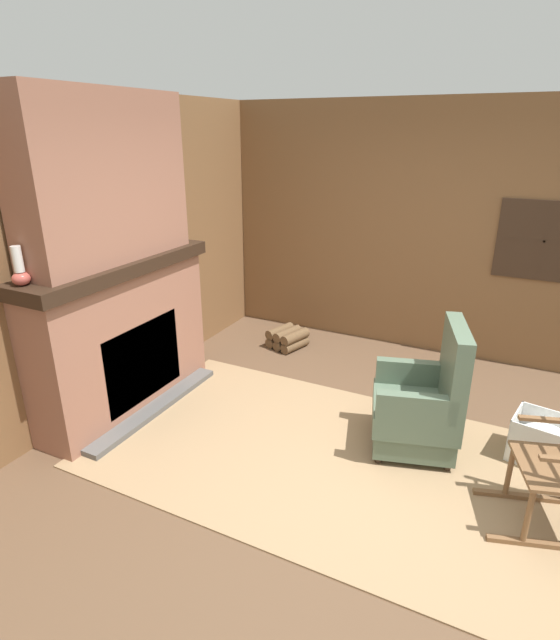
{
  "coord_description": "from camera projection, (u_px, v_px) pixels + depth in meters",
  "views": [
    {
      "loc": [
        0.78,
        -2.98,
        2.37
      ],
      "look_at": [
        -0.93,
        0.44,
        0.9
      ],
      "focal_mm": 28.0,
      "sensor_mm": 36.0,
      "label": 1
    }
  ],
  "objects": [
    {
      "name": "armchair",
      "position": [
        421.0,
        406.0,
        3.83
      ],
      "size": [
        0.78,
        0.8,
        1.05
      ],
      "rotation": [
        0.0,
        0.0,
        3.42
      ],
      "color": "#516651",
      "rests_on": "ground"
    },
    {
      "name": "wood_panel_wall_left",
      "position": [
        92.0,
        259.0,
        4.22
      ],
      "size": [
        0.06,
        5.51,
        2.68
      ],
      "color": "brown",
      "rests_on": "ground"
    },
    {
      "name": "decorative_plate_on_mantel",
      "position": [
        112.0,
        241.0,
        4.15
      ],
      "size": [
        0.07,
        0.28,
        0.28
      ],
      "color": "gold",
      "rests_on": "fireplace_hearth"
    },
    {
      "name": "fireplace_hearth",
      "position": [
        124.0,
        336.0,
        4.35
      ],
      "size": [
        0.64,
        1.86,
        1.36
      ],
      "color": "#93604C",
      "rests_on": "ground"
    },
    {
      "name": "storage_case",
      "position": [
        155.0,
        239.0,
        4.59
      ],
      "size": [
        0.16,
        0.27,
        0.12
      ],
      "color": "brown",
      "rests_on": "fireplace_hearth"
    },
    {
      "name": "wood_panel_wall_back",
      "position": [
        447.0,
        233.0,
        5.25
      ],
      "size": [
        5.51,
        0.09,
        2.68
      ],
      "color": "brown",
      "rests_on": "ground"
    },
    {
      "name": "ground_plane",
      "position": [
        366.0,
        473.0,
        3.67
      ],
      "size": [
        14.0,
        14.0,
        0.0
      ],
      "primitive_type": "plane",
      "color": "brown"
    },
    {
      "name": "laundry_basket",
      "position": [
        545.0,
        441.0,
        3.74
      ],
      "size": [
        0.52,
        0.44,
        0.36
      ],
      "rotation": [
        0.0,
        0.0,
        -0.19
      ],
      "color": "white",
      "rests_on": "ground"
    },
    {
      "name": "oil_lamp_vase",
      "position": [
        20.0,
        272.0,
        3.41
      ],
      "size": [
        0.12,
        0.12,
        0.27
      ],
      "color": "#B24C42",
      "rests_on": "fireplace_hearth"
    },
    {
      "name": "area_rug",
      "position": [
        325.0,
        456.0,
        3.85
      ],
      "size": [
        3.54,
        2.06,
        0.01
      ],
      "color": "#997A56",
      "rests_on": "ground"
    },
    {
      "name": "firewood_stack",
      "position": [
        287.0,
        338.0,
        5.76
      ],
      "size": [
        0.45,
        0.46,
        0.22
      ],
      "rotation": [
        0.0,
        0.0,
        -0.29
      ],
      "color": "brown",
      "rests_on": "ground"
    },
    {
      "name": "chimney_breast",
      "position": [
        104.0,
        178.0,
        3.88
      ],
      "size": [
        0.38,
        1.55,
        1.3
      ],
      "color": "#93604C",
      "rests_on": "fireplace_hearth"
    }
  ]
}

